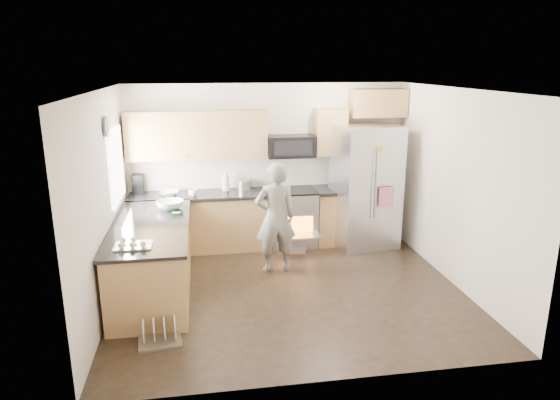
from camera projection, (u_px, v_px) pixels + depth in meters
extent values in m
plane|color=black|center=(289.00, 290.00, 6.62)|extent=(4.50, 4.50, 0.00)
cube|color=silver|center=(268.00, 164.00, 8.18)|extent=(4.50, 0.04, 2.60)
cube|color=silver|center=(330.00, 253.00, 4.37)|extent=(4.50, 0.04, 2.60)
cube|color=silver|center=(103.00, 203.00, 5.93)|extent=(0.04, 4.00, 2.60)
cube|color=silver|center=(456.00, 188.00, 6.62)|extent=(0.04, 4.00, 2.60)
cube|color=white|center=(290.00, 90.00, 5.93)|extent=(4.50, 4.00, 0.04)
cube|color=white|center=(116.00, 166.00, 6.82)|extent=(0.04, 1.00, 1.00)
cylinder|color=#FFE4CC|center=(338.00, 86.00, 7.12)|extent=(0.14, 0.14, 0.02)
cylinder|color=#474754|center=(106.00, 127.00, 6.14)|extent=(0.03, 0.26, 0.26)
cube|color=#A07B40|center=(201.00, 223.00, 7.95)|extent=(2.15, 0.60, 0.87)
cube|color=black|center=(200.00, 195.00, 7.82)|extent=(2.19, 0.64, 0.04)
cube|color=#A07B40|center=(330.00, 217.00, 8.28)|extent=(0.50, 0.60, 0.87)
cube|color=black|center=(331.00, 190.00, 8.14)|extent=(0.54, 0.64, 0.04)
cube|color=#A07B40|center=(197.00, 135.00, 7.71)|extent=(2.16, 0.33, 0.74)
cube|color=#A07B40|center=(330.00, 132.00, 8.03)|extent=(0.50, 0.33, 0.74)
cube|color=#A07B40|center=(378.00, 103.00, 8.03)|extent=(0.90, 0.33, 0.44)
imported|color=silver|center=(169.00, 193.00, 7.71)|extent=(0.29, 0.29, 0.07)
imported|color=silver|center=(225.00, 181.00, 7.95)|extent=(0.13, 0.13, 0.33)
imported|color=silver|center=(193.00, 193.00, 7.65)|extent=(0.14, 0.14, 0.11)
cylinder|color=#B7B7BC|center=(244.00, 184.00, 8.07)|extent=(0.23, 0.23, 0.16)
cube|color=black|center=(138.00, 184.00, 7.79)|extent=(0.16, 0.20, 0.31)
cylinder|color=#B7B7BC|center=(337.00, 185.00, 8.17)|extent=(0.11, 0.11, 0.09)
cube|color=#A07B40|center=(153.00, 260.00, 6.48)|extent=(0.90, 2.30, 0.87)
cube|color=black|center=(151.00, 226.00, 6.35)|extent=(0.96, 2.36, 0.04)
imported|color=silver|center=(170.00, 205.00, 7.00)|extent=(0.38, 0.38, 0.12)
cube|color=green|center=(176.00, 214.00, 6.73)|extent=(0.11, 0.08, 0.03)
cube|color=#B7B7BC|center=(133.00, 243.00, 5.56)|extent=(0.41, 0.31, 0.09)
cube|color=#B7B7BC|center=(292.00, 218.00, 8.16)|extent=(0.76, 0.62, 0.90)
cube|color=black|center=(292.00, 191.00, 8.03)|extent=(0.76, 0.60, 0.03)
cube|color=orange|center=(295.00, 227.00, 7.87)|extent=(0.56, 0.02, 0.34)
cube|color=#B7B7BC|center=(297.00, 236.00, 7.73)|extent=(0.70, 0.34, 0.03)
cube|color=beige|center=(298.00, 245.00, 7.72)|extent=(0.24, 0.03, 0.28)
cube|color=black|center=(291.00, 146.00, 7.96)|extent=(0.76, 0.40, 0.34)
cube|color=#B7B7BC|center=(365.00, 187.00, 7.97)|extent=(1.08, 0.91, 1.97)
cylinder|color=#B7B7BC|center=(372.00, 184.00, 7.56)|extent=(0.03, 0.03, 1.07)
cylinder|color=#B7B7BC|center=(376.00, 184.00, 7.57)|extent=(0.03, 0.03, 1.07)
cube|color=pink|center=(386.00, 197.00, 7.66)|extent=(0.25, 0.05, 0.32)
cube|color=#8796D8|center=(363.00, 164.00, 7.46)|extent=(0.19, 0.04, 0.24)
imported|color=gray|center=(276.00, 218.00, 7.03)|extent=(0.61, 0.43, 1.60)
cube|color=#B7B7BC|center=(160.00, 341.00, 5.38)|extent=(0.49, 0.41, 0.03)
cylinder|color=silver|center=(144.00, 331.00, 5.30)|extent=(0.04, 0.25, 0.25)
cylinder|color=silver|center=(154.00, 330.00, 5.33)|extent=(0.04, 0.25, 0.25)
cylinder|color=silver|center=(164.00, 328.00, 5.36)|extent=(0.04, 0.25, 0.25)
cylinder|color=silver|center=(175.00, 327.00, 5.39)|extent=(0.04, 0.25, 0.25)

